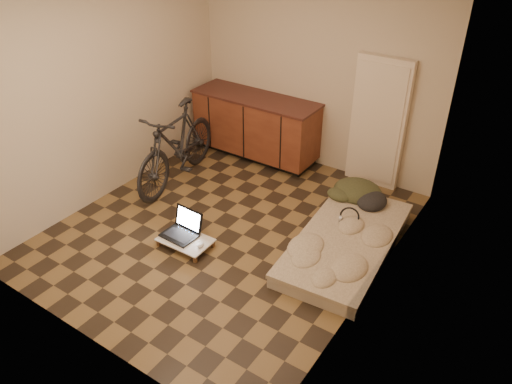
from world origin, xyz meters
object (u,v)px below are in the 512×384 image
Objects in this scene: futon at (346,243)px; laptop at (182,230)px; lap_desk at (185,240)px; bicycle at (176,142)px.

futon is 5.13× the size of laptop.
futon is 3.46× the size of lap_desk.
lap_desk is (1.01, -1.05, -0.50)m from bicycle.
laptop is at bearing -55.91° from bicycle.
bicycle is 1.54m from lap_desk.
bicycle is at bearing 133.20° from lap_desk.
bicycle is 3.08× the size of lap_desk.
lap_desk is 0.13m from laptop.
bicycle is 1.42m from laptop.
futon is at bearing 31.60° from laptop.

